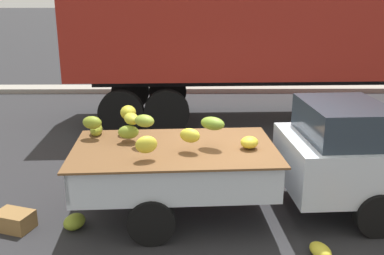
{
  "coord_description": "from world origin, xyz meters",
  "views": [
    {
      "loc": [
        -0.92,
        -6.21,
        3.22
      ],
      "look_at": [
        -0.87,
        -0.12,
        1.35
      ],
      "focal_mm": 40.7,
      "sensor_mm": 36.0,
      "label": 1
    }
  ],
  "objects": [
    {
      "name": "curb_strip",
      "position": [
        0.0,
        8.65,
        0.08
      ],
      "size": [
        80.0,
        0.8,
        0.16
      ],
      "primitive_type": "cube",
      "color": "gray",
      "rests_on": "ground"
    },
    {
      "name": "pickup_truck",
      "position": [
        0.95,
        -0.1,
        0.88
      ],
      "size": [
        5.32,
        2.05,
        1.7
      ],
      "rotation": [
        0.0,
        0.0,
        0.05
      ],
      "color": "silver",
      "rests_on": "ground"
    },
    {
      "name": "semi_trailer",
      "position": [
        2.06,
        5.11,
        2.54
      ],
      "size": [
        12.08,
        2.98,
        3.95
      ],
      "rotation": [
        0.0,
        0.0,
        0.03
      ],
      "color": "maroon",
      "rests_on": "ground"
    },
    {
      "name": "fallen_banana_bunch_by_wheel",
      "position": [
        0.77,
        -1.37,
        0.08
      ],
      "size": [
        0.33,
        0.41,
        0.16
      ],
      "primitive_type": "ellipsoid",
      "rotation": [
        0.0,
        0.0,
        5.03
      ],
      "color": "gold",
      "rests_on": "ground"
    },
    {
      "name": "fallen_banana_bunch_near_tailgate",
      "position": [
        -2.56,
        -0.64,
        0.11
      ],
      "size": [
        0.4,
        0.44,
        0.22
      ],
      "primitive_type": "ellipsoid",
      "rotation": [
        0.0,
        0.0,
        4.26
      ],
      "color": "olive",
      "rests_on": "ground"
    },
    {
      "name": "ground",
      "position": [
        0.0,
        0.0,
        0.0
      ],
      "size": [
        220.0,
        220.0,
        0.0
      ],
      "primitive_type": "plane",
      "color": "#28282B"
    },
    {
      "name": "produce_crate",
      "position": [
        -3.42,
        -0.64,
        0.13
      ],
      "size": [
        0.61,
        0.51,
        0.26
      ],
      "primitive_type": "cube",
      "rotation": [
        0.0,
        0.0,
        -0.33
      ],
      "color": "olive",
      "rests_on": "ground"
    }
  ]
}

